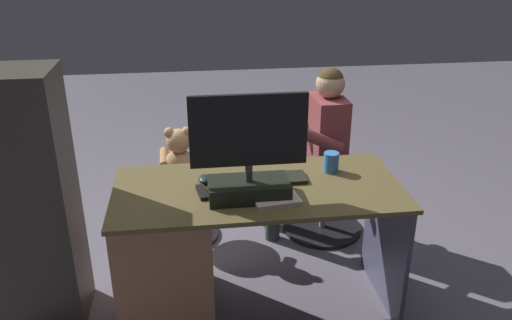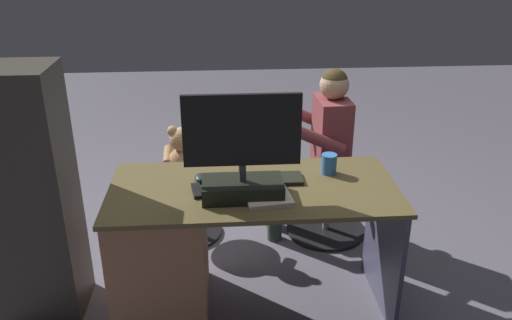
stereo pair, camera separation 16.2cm
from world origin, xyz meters
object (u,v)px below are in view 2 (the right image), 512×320
at_px(monitor, 242,165).
at_px(office_chair_teddy, 185,201).
at_px(cup, 329,164).
at_px(visitor_chair, 327,201).
at_px(computer_mouse, 200,178).
at_px(person, 318,142).
at_px(desk, 180,248).
at_px(keyboard, 262,179).
at_px(tv_remote, 197,191).
at_px(teddy_bear, 183,154).

distance_m(monitor, office_chair_teddy, 1.16).
relative_size(monitor, cup, 5.12).
relative_size(office_chair_teddy, visitor_chair, 0.87).
xyz_separation_m(monitor, office_chair_teddy, (0.35, -0.89, -0.66)).
height_order(computer_mouse, person, person).
relative_size(desk, monitor, 2.65).
height_order(keyboard, computer_mouse, computer_mouse).
xyz_separation_m(visitor_chair, person, (0.08, -0.00, 0.44)).
xyz_separation_m(computer_mouse, tv_remote, (0.01, 0.13, -0.01)).
distance_m(tv_remote, teddy_bear, 0.86).
xyz_separation_m(desk, office_chair_teddy, (0.02, -0.79, -0.14)).
relative_size(teddy_bear, person, 0.31).
bearing_deg(tv_remote, visitor_chair, -145.45).
height_order(desk, computer_mouse, computer_mouse).
height_order(keyboard, cup, cup).
bearing_deg(tv_remote, office_chair_teddy, -90.01).
distance_m(cup, visitor_chair, 0.85).
height_order(tv_remote, visitor_chair, tv_remote).
height_order(monitor, visitor_chair, monitor).
bearing_deg(teddy_bear, cup, 141.30).
relative_size(cup, office_chair_teddy, 0.23).
relative_size(tv_remote, visitor_chair, 0.27).
bearing_deg(visitor_chair, monitor, 54.03).
bearing_deg(monitor, visitor_chair, -125.97).
relative_size(office_chair_teddy, person, 0.41).
relative_size(keyboard, office_chair_teddy, 0.88).
bearing_deg(visitor_chair, tv_remote, 43.16).
distance_m(office_chair_teddy, person, 0.99).
bearing_deg(keyboard, computer_mouse, -4.28).
height_order(monitor, cup, monitor).
bearing_deg(person, tv_remote, 46.16).
height_order(computer_mouse, teddy_bear, teddy_bear).
bearing_deg(office_chair_teddy, desk, 91.37).
bearing_deg(computer_mouse, cup, -176.15).
xyz_separation_m(desk, cup, (-0.81, -0.14, 0.40)).
bearing_deg(teddy_bear, office_chair_teddy, 90.00).
height_order(keyboard, tv_remote, keyboard).
height_order(computer_mouse, office_chair_teddy, computer_mouse).
bearing_deg(cup, desk, 9.60).
height_order(desk, cup, cup).
bearing_deg(keyboard, tv_remote, 17.52).
height_order(tv_remote, office_chair_teddy, tv_remote).
xyz_separation_m(computer_mouse, cup, (-0.69, -0.05, 0.04)).
xyz_separation_m(computer_mouse, office_chair_teddy, (0.14, -0.70, -0.51)).
relative_size(monitor, visitor_chair, 1.02).
bearing_deg(visitor_chair, keyboard, 53.49).
bearing_deg(keyboard, visitor_chair, -126.51).
relative_size(monitor, keyboard, 1.33).
xyz_separation_m(keyboard, cup, (-0.36, -0.07, 0.04)).
relative_size(desk, keyboard, 3.52).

